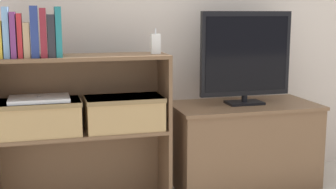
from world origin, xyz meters
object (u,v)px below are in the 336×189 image
object	(u,v)px
book_tan	(27,40)
storage_basket_right	(124,111)
book_maroon	(43,33)
book_plum	(13,35)
tv	(246,56)
storage_basket_left	(40,116)
tv_stand	(243,144)
book_crimson	(20,36)
book_skyblue	(6,33)
book_charcoal	(51,36)
book_mustard	(0,40)
baby_monitor	(156,44)
book_navy	(34,32)
book_teal	(58,32)
laptop	(39,99)

from	to	relation	value
book_tan	storage_basket_right	xyz separation A→B (m)	(0.50, 0.02, -0.40)
book_tan	book_maroon	distance (m)	0.09
book_plum	book_maroon	size ratio (longest dim) A/B	0.92
tv	storage_basket_left	xyz separation A→B (m)	(-1.22, -0.10, -0.28)
tv	tv_stand	bearing A→B (deg)	90.00
book_crimson	book_tan	xyz separation A→B (m)	(0.03, -0.00, -0.02)
book_skyblue	storage_basket_left	size ratio (longest dim) A/B	0.59
tv_stand	book_crimson	size ratio (longest dim) A/B	4.05
book_plum	storage_basket_right	size ratio (longest dim) A/B	0.54
storage_basket_left	book_plum	bearing A→B (deg)	-168.62
book_charcoal	book_mustard	bearing A→B (deg)	180.00
book_crimson	baby_monitor	distance (m)	0.72
book_navy	book_teal	world-z (taller)	book_navy
tv	book_tan	world-z (taller)	tv
book_crimson	tv	bearing A→B (deg)	5.40
book_navy	storage_basket_right	distance (m)	0.64
book_skyblue	book_navy	bearing A→B (deg)	0.00
tv	book_navy	size ratio (longest dim) A/B	2.22
baby_monitor	book_charcoal	bearing A→B (deg)	-176.22
baby_monitor	book_teal	bearing A→B (deg)	-175.96
storage_basket_right	tv_stand	bearing A→B (deg)	7.57
tv	book_crimson	size ratio (longest dim) A/B	2.59
book_maroon	book_crimson	bearing A→B (deg)	180.00
baby_monitor	storage_basket_right	world-z (taller)	baby_monitor
tv	book_skyblue	world-z (taller)	book_skyblue
book_tan	baby_monitor	bearing A→B (deg)	3.11
book_crimson	book_teal	distance (m)	0.19
book_mustard	book_crimson	size ratio (longest dim) A/B	0.83
tv	book_teal	world-z (taller)	book_teal
book_mustard	book_tan	world-z (taller)	book_mustard
book_crimson	book_teal	size ratio (longest dim) A/B	0.87
book_maroon	storage_basket_left	bearing A→B (deg)	148.19
tv	book_maroon	bearing A→B (deg)	-174.08
book_skyblue	book_teal	distance (m)	0.25
baby_monitor	storage_basket_left	xyz separation A→B (m)	(-0.63, -0.01, -0.37)
book_skyblue	laptop	world-z (taller)	book_skyblue
book_teal	book_tan	bearing A→B (deg)	180.00
book_skyblue	tv_stand	bearing A→B (deg)	5.21
storage_basket_right	tv	bearing A→B (deg)	7.45
book_mustard	book_tan	xyz separation A→B (m)	(0.13, -0.00, -0.00)
book_mustard	book_plum	xyz separation A→B (m)	(0.07, -0.00, 0.02)
book_plum	book_crimson	world-z (taller)	book_plum
tv	book_navy	bearing A→B (deg)	-174.29
book_navy	baby_monitor	size ratio (longest dim) A/B	1.87
book_navy	book_maroon	bearing A→B (deg)	0.00
tv_stand	book_mustard	bearing A→B (deg)	-174.91
book_maroon	book_charcoal	bearing A→B (deg)	0.00
tv_stand	book_charcoal	size ratio (longest dim) A/B	4.15
book_mustard	book_navy	bearing A→B (deg)	-0.00
book_mustard	book_maroon	size ratio (longest dim) A/B	0.74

